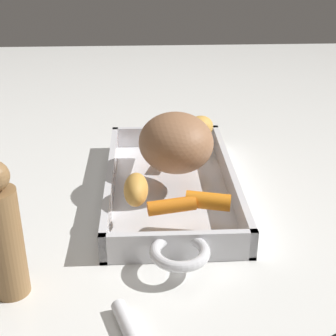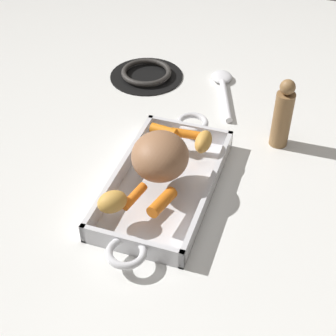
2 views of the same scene
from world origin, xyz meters
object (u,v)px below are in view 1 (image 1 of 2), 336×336
(roasting_dish, at_px, (171,185))
(baby_carrot_center_left, at_px, (172,206))
(baby_carrot_southwest, at_px, (208,201))
(potato_corner, at_px, (199,127))
(baby_carrot_southeast, at_px, (152,140))
(baby_carrot_center_right, at_px, (185,142))
(pork_roast, at_px, (176,143))
(pepper_mill, at_px, (3,234))
(potato_near_roast, at_px, (136,189))

(roasting_dish, xyz_separation_m, baby_carrot_center_left, (-0.13, 0.01, 0.04))
(baby_carrot_southwest, xyz_separation_m, potato_corner, (0.24, -0.01, 0.01))
(roasting_dish, height_order, baby_carrot_southeast, baby_carrot_southeast)
(baby_carrot_center_right, bearing_deg, pork_roast, 166.02)
(pork_roast, distance_m, baby_carrot_southeast, 0.10)
(roasting_dish, relative_size, baby_carrot_southwest, 8.04)
(baby_carrot_center_right, bearing_deg, baby_carrot_southwest, -176.37)
(baby_carrot_center_left, xyz_separation_m, potato_corner, (0.25, -0.06, 0.01))
(baby_carrot_southwest, distance_m, pepper_mill, 0.26)
(baby_carrot_southeast, height_order, potato_corner, potato_corner)
(baby_carrot_center_right, height_order, potato_near_roast, potato_near_roast)
(pork_roast, bearing_deg, baby_carrot_center_left, 173.90)
(baby_carrot_southwest, bearing_deg, potato_near_roast, 78.13)
(roasting_dish, bearing_deg, baby_carrot_southeast, 16.83)
(potato_corner, bearing_deg, baby_carrot_southwest, 176.59)
(baby_carrot_southeast, bearing_deg, baby_carrot_southwest, -161.64)
(baby_carrot_center_left, distance_m, pepper_mill, 0.21)
(roasting_dish, height_order, baby_carrot_southwest, baby_carrot_southwest)
(potato_corner, bearing_deg, pepper_mill, 144.18)
(roasting_dish, distance_m, baby_carrot_southeast, 0.10)
(pork_roast, height_order, potato_near_roast, pork_roast)
(pork_roast, xyz_separation_m, baby_carrot_center_left, (-0.13, 0.01, -0.03))
(roasting_dish, relative_size, potato_corner, 8.36)
(pepper_mill, bearing_deg, pork_roast, -41.90)
(baby_carrot_center_left, bearing_deg, pork_roast, -6.10)
(baby_carrot_southwest, distance_m, baby_carrot_center_left, 0.05)
(pepper_mill, bearing_deg, baby_carrot_center_right, -35.65)
(baby_carrot_center_left, bearing_deg, potato_corner, -14.07)
(baby_carrot_center_right, xyz_separation_m, pepper_mill, (-0.31, 0.22, 0.03))
(baby_carrot_center_right, bearing_deg, baby_carrot_center_left, 170.67)
(pork_roast, distance_m, baby_carrot_center_left, 0.13)
(baby_carrot_southwest, relative_size, potato_near_roast, 0.97)
(pork_roast, bearing_deg, pepper_mill, 138.10)
(potato_near_roast, bearing_deg, potato_corner, -26.04)
(roasting_dish, xyz_separation_m, potato_corner, (0.12, -0.06, 0.05))
(baby_carrot_center_right, relative_size, pepper_mill, 0.39)
(pork_roast, relative_size, pepper_mill, 0.73)
(baby_carrot_southwest, bearing_deg, baby_carrot_center_right, 3.63)
(roasting_dish, bearing_deg, baby_carrot_center_left, 177.42)
(baby_carrot_center_left, relative_size, potato_near_roast, 1.04)
(roasting_dish, xyz_separation_m, baby_carrot_southeast, (0.09, 0.03, 0.04))
(baby_carrot_southwest, xyz_separation_m, potato_near_roast, (0.02, 0.09, 0.01))
(baby_carrot_southeast, relative_size, pepper_mill, 0.43)
(baby_carrot_center_left, distance_m, potato_near_roast, 0.05)
(baby_carrot_center_right, height_order, potato_corner, potato_corner)
(baby_carrot_center_right, distance_m, potato_corner, 0.05)
(roasting_dish, height_order, pepper_mill, pepper_mill)
(baby_carrot_southwest, xyz_separation_m, baby_carrot_center_left, (-0.01, 0.05, -0.00))
(pork_roast, relative_size, baby_carrot_center_right, 1.88)
(baby_carrot_southeast, distance_m, baby_carrot_center_right, 0.06)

